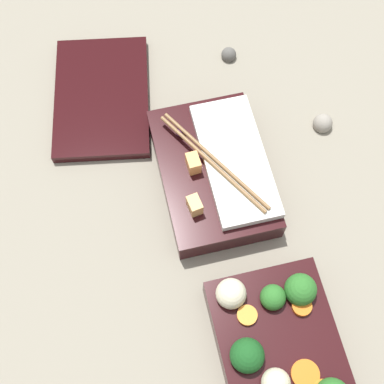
{
  "coord_description": "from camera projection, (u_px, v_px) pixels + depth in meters",
  "views": [
    {
      "loc": [
        -0.17,
        0.09,
        0.68
      ],
      "look_at": [
        0.11,
        0.03,
        0.04
      ],
      "focal_mm": 50.0,
      "sensor_mm": 36.0,
      "label": 1
    }
  ],
  "objects": [
    {
      "name": "ground_plane",
      "position": [
        230.0,
        272.0,
        0.7
      ],
      "size": [
        3.0,
        3.0,
        0.0
      ],
      "primitive_type": "plane",
      "color": "gray"
    },
    {
      "name": "bento_tray_vegetable",
      "position": [
        282.0,
        357.0,
        0.63
      ],
      "size": [
        0.21,
        0.14,
        0.07
      ],
      "color": "black",
      "rests_on": "ground_plane"
    },
    {
      "name": "bento_tray_rice",
      "position": [
        215.0,
        171.0,
        0.73
      ],
      "size": [
        0.21,
        0.14,
        0.06
      ],
      "color": "black",
      "rests_on": "ground_plane"
    },
    {
      "name": "bento_lid",
      "position": [
        102.0,
        97.0,
        0.8
      ],
      "size": [
        0.23,
        0.17,
        0.02
      ],
      "primitive_type": "cube",
      "rotation": [
        0.0,
        0.0,
        -0.17
      ],
      "color": "black",
      "rests_on": "ground_plane"
    },
    {
      "name": "pebble_0",
      "position": [
        323.0,
        123.0,
        0.78
      ],
      "size": [
        0.03,
        0.03,
        0.03
      ],
      "primitive_type": "sphere",
      "color": "gray",
      "rests_on": "ground_plane"
    },
    {
      "name": "pebble_2",
      "position": [
        229.0,
        55.0,
        0.83
      ],
      "size": [
        0.02,
        0.02,
        0.02
      ],
      "primitive_type": "sphere",
      "color": "#595651",
      "rests_on": "ground_plane"
    }
  ]
}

